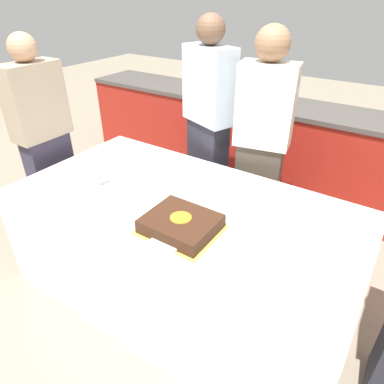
% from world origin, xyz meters
% --- Properties ---
extents(ground_plane, '(14.00, 14.00, 0.00)m').
position_xyz_m(ground_plane, '(0.00, 0.00, 0.00)').
color(ground_plane, gray).
extents(back_counter, '(4.40, 0.58, 0.92)m').
position_xyz_m(back_counter, '(0.00, 1.64, 0.46)').
color(back_counter, '#A82319').
rests_on(back_counter, ground_plane).
extents(dining_table, '(2.13, 1.14, 0.73)m').
position_xyz_m(dining_table, '(0.00, 0.00, 0.37)').
color(dining_table, white).
rests_on(dining_table, ground_plane).
extents(cake, '(0.41, 0.35, 0.08)m').
position_xyz_m(cake, '(0.15, -0.22, 0.77)').
color(cake, gold).
rests_on(cake, dining_table).
extents(plate_stack, '(0.20, 0.20, 0.04)m').
position_xyz_m(plate_stack, '(-0.71, -0.12, 0.75)').
color(plate_stack, white).
rests_on(plate_stack, dining_table).
extents(wine_glass, '(0.07, 0.07, 0.20)m').
position_xyz_m(wine_glass, '(-0.55, -0.14, 0.86)').
color(wine_glass, white).
rests_on(wine_glass, dining_table).
extents(side_plate_near_cake, '(0.21, 0.21, 0.00)m').
position_xyz_m(side_plate_near_cake, '(0.23, 0.12, 0.73)').
color(side_plate_near_cake, white).
rests_on(side_plate_near_cake, dining_table).
extents(side_plate_right_edge, '(0.21, 0.21, 0.00)m').
position_xyz_m(side_plate_right_edge, '(0.58, -0.08, 0.73)').
color(side_plate_right_edge, white).
rests_on(side_plate_right_edge, dining_table).
extents(utensil_pile, '(0.16, 0.11, 0.02)m').
position_xyz_m(utensil_pile, '(0.16, -0.43, 0.74)').
color(utensil_pile, white).
rests_on(utensil_pile, dining_table).
extents(person_cutting_cake, '(0.42, 0.27, 1.66)m').
position_xyz_m(person_cutting_cake, '(0.15, 0.79, 0.87)').
color(person_cutting_cake, '#4C4238').
rests_on(person_cutting_cake, ground_plane).
extents(person_seated_left, '(0.20, 0.41, 1.60)m').
position_xyz_m(person_seated_left, '(-1.28, 0.00, 0.82)').
color(person_seated_left, '#383347').
rests_on(person_seated_left, ground_plane).
extents(person_standing_back, '(0.46, 0.33, 1.70)m').
position_xyz_m(person_standing_back, '(-0.30, 0.79, 0.88)').
color(person_standing_back, '#282833').
rests_on(person_standing_back, ground_plane).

